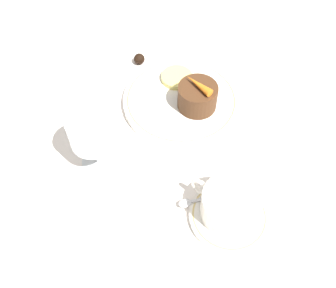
{
  "coord_description": "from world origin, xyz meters",
  "views": [
    {
      "loc": [
        -0.24,
        0.39,
        0.59
      ],
      "look_at": [
        -0.02,
        0.06,
        0.04
      ],
      "focal_mm": 42.0,
      "sensor_mm": 36.0,
      "label": 1
    }
  ],
  "objects_px": {
    "fork": "(110,71)",
    "coffee_cup": "(230,204)",
    "dessert_cake": "(198,97)",
    "wine_glass": "(91,133)",
    "dinner_plate": "(181,100)"
  },
  "relations": [
    {
      "from": "coffee_cup",
      "to": "dinner_plate",
      "type": "bearing_deg",
      "value": -39.41
    },
    {
      "from": "coffee_cup",
      "to": "dessert_cake",
      "type": "relative_size",
      "value": 1.57
    },
    {
      "from": "dinner_plate",
      "to": "fork",
      "type": "height_order",
      "value": "dinner_plate"
    },
    {
      "from": "wine_glass",
      "to": "dessert_cake",
      "type": "distance_m",
      "value": 0.23
    },
    {
      "from": "dinner_plate",
      "to": "fork",
      "type": "relative_size",
      "value": 1.21
    },
    {
      "from": "wine_glass",
      "to": "fork",
      "type": "xyz_separation_m",
      "value": [
        0.13,
        -0.19,
        -0.08
      ]
    },
    {
      "from": "dessert_cake",
      "to": "wine_glass",
      "type": "bearing_deg",
      "value": 68.08
    },
    {
      "from": "wine_glass",
      "to": "dessert_cake",
      "type": "height_order",
      "value": "wine_glass"
    },
    {
      "from": "wine_glass",
      "to": "dessert_cake",
      "type": "bearing_deg",
      "value": -111.92
    },
    {
      "from": "fork",
      "to": "dessert_cake",
      "type": "distance_m",
      "value": 0.22
    },
    {
      "from": "fork",
      "to": "coffee_cup",
      "type": "bearing_deg",
      "value": 157.71
    },
    {
      "from": "coffee_cup",
      "to": "wine_glass",
      "type": "relative_size",
      "value": 1.0
    },
    {
      "from": "coffee_cup",
      "to": "fork",
      "type": "relative_size",
      "value": 0.63
    },
    {
      "from": "coffee_cup",
      "to": "wine_glass",
      "type": "xyz_separation_m",
      "value": [
        0.24,
        0.04,
        0.05
      ]
    },
    {
      "from": "dinner_plate",
      "to": "fork",
      "type": "bearing_deg",
      "value": 3.04
    }
  ]
}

